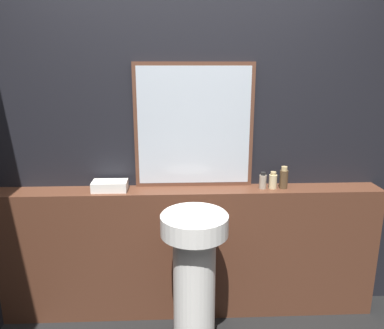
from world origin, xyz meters
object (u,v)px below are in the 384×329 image
Objects in this scene: conditioner_bottle at (273,181)px; lotion_bottle at (284,178)px; towel_stack at (110,186)px; shampoo_bottle at (263,181)px; mirror at (194,126)px; pedestal_sink at (194,275)px.

lotion_bottle is (0.07, 0.00, 0.02)m from conditioner_bottle.
shampoo_bottle is at bearing 0.00° from towel_stack.
shampoo_bottle is (1.03, 0.00, 0.02)m from towel_stack.
lotion_bottle reaches higher than conditioner_bottle.
mirror is 0.70m from lotion_bottle.
pedestal_sink is 8.03× the size of conditioner_bottle.
mirror is at bearing 170.90° from conditioner_bottle.
lotion_bottle is (1.17, 0.00, 0.04)m from towel_stack.
conditioner_bottle reaches higher than shampoo_bottle.
conditioner_bottle is 0.76× the size of lotion_bottle.
lotion_bottle is (0.60, -0.09, -0.35)m from mirror.
towel_stack is at bearing -171.43° from mirror.
pedestal_sink is 8.15× the size of shampoo_bottle.
shampoo_bottle is (0.46, -0.09, -0.36)m from mirror.
shampoo_bottle is at bearing 40.92° from pedestal_sink.
conditioner_bottle is (0.55, 0.42, 0.45)m from pedestal_sink.
mirror is 3.62× the size of towel_stack.
mirror is 0.69m from towel_stack.
conditioner_bottle is at bearing -9.10° from mirror.
shampoo_bottle is at bearing 180.00° from lotion_bottle.
mirror is at bearing 169.57° from shampoo_bottle.
lotion_bottle is at bearing 0.00° from towel_stack.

